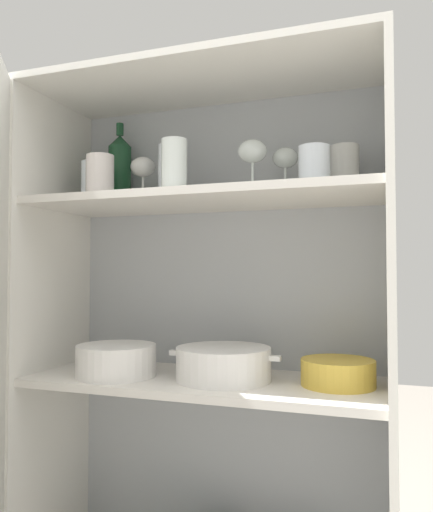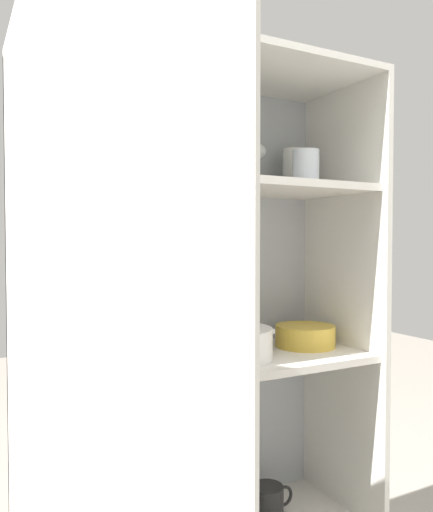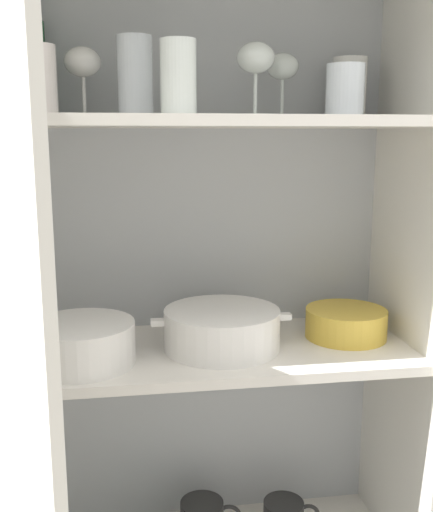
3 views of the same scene
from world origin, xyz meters
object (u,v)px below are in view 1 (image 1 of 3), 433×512
at_px(mixing_bowl_large, 338,371).
at_px(wine_bottle, 120,171).
at_px(plate_stack_white, 116,360).
at_px(casserole_dish, 224,364).

bearing_deg(mixing_bowl_large, wine_bottle, 171.57).
height_order(plate_stack_white, casserole_dish, casserole_dish).
height_order(wine_bottle, casserole_dish, wine_bottle).
relative_size(mixing_bowl_large, casserole_dish, 0.60).
distance_m(plate_stack_white, casserole_dish, 0.28).
bearing_deg(casserole_dish, mixing_bowl_large, 5.56).
bearing_deg(mixing_bowl_large, plate_stack_white, -172.84).
bearing_deg(mixing_bowl_large, casserole_dish, -174.44).
relative_size(wine_bottle, plate_stack_white, 1.24).
distance_m(plate_stack_white, mixing_bowl_large, 0.56).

